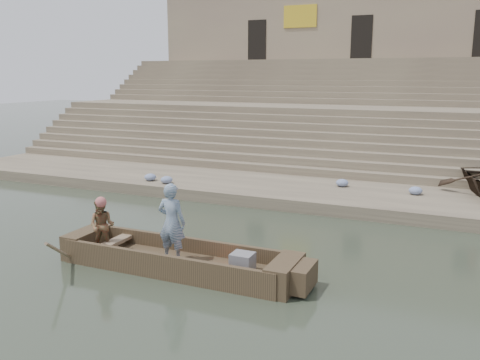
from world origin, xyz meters
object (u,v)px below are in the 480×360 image
Objects in this scene: main_rowboat at (177,265)px; standing_man at (172,222)px; television at (242,262)px; rowing_man at (102,226)px.

main_rowboat is 1.01m from standing_man.
standing_man is 1.81m from television.
main_rowboat is 2.81× the size of standing_man.
standing_man is at bearing -13.87° from rowing_man.
television is at bearing 0.00° from main_rowboat.
television is (3.49, 0.19, -0.43)m from rowing_man.
television reaches higher than main_rowboat.
television is (1.59, 0.00, 0.31)m from main_rowboat.
rowing_man is (-1.90, -0.19, 0.74)m from main_rowboat.
main_rowboat is at bearing -180.00° from television.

